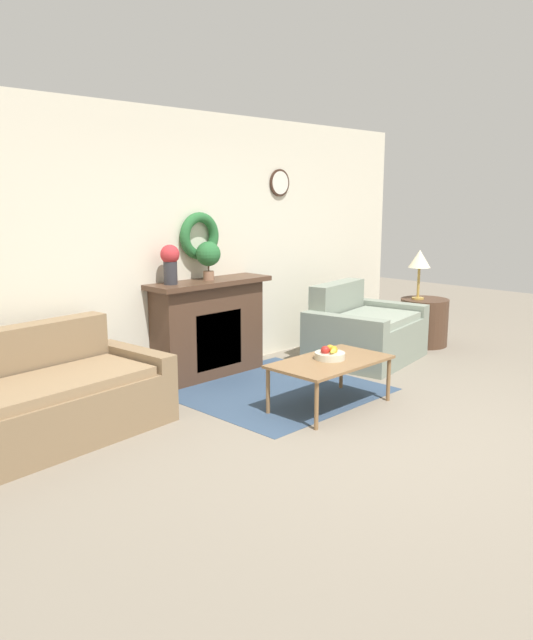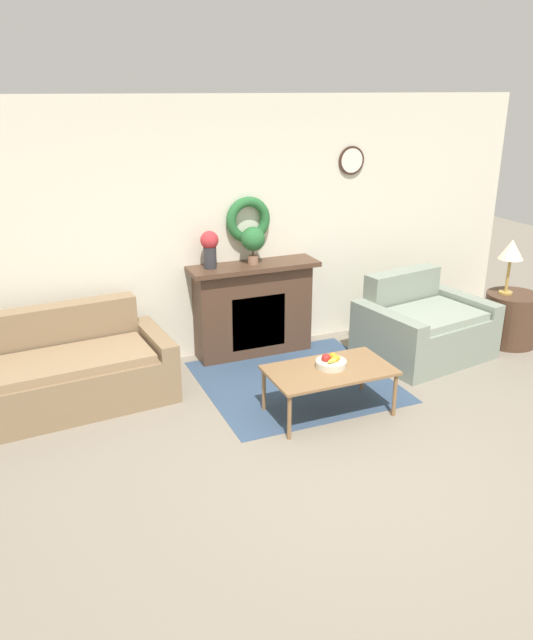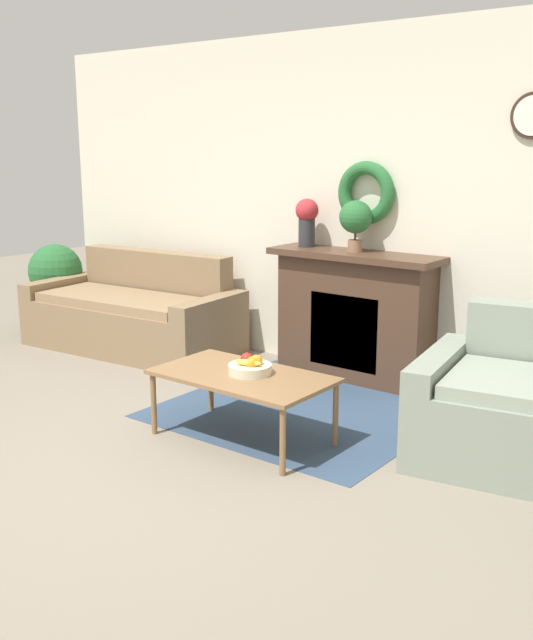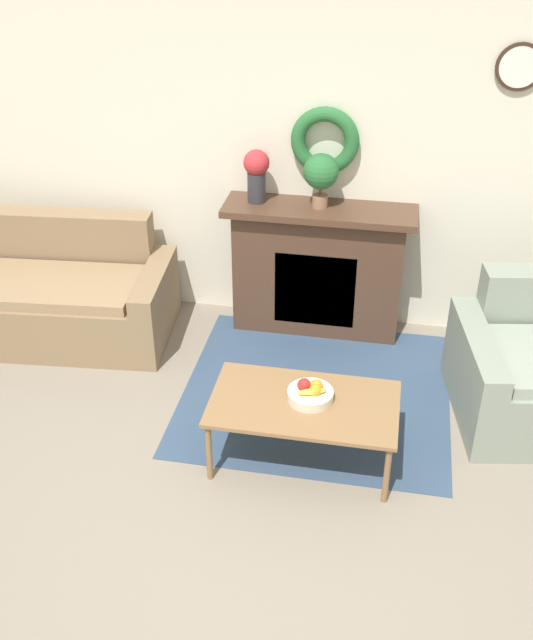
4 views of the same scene
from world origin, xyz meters
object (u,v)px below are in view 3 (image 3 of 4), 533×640
object	(u,v)px
couch_left	(135,315)
coffee_table	(243,380)
potted_plant_floor_by_couch	(56,274)
fruit_bowl	(250,367)
potted_plant_on_mantel	(356,219)
vase_on_mantel_left	(307,219)
fireplace	(354,315)

from	to	relation	value
couch_left	coffee_table	world-z (taller)	couch_left
couch_left	potted_plant_floor_by_couch	bearing A→B (deg)	172.55
fruit_bowl	potted_plant_on_mantel	distance (m)	1.68
fruit_bowl	vase_on_mantel_left	distance (m)	1.79
coffee_table	potted_plant_on_mantel	xyz separation A→B (m)	(-0.12, 1.51, 0.87)
couch_left	vase_on_mantel_left	distance (m)	1.90
couch_left	potted_plant_floor_by_couch	size ratio (longest dim) A/B	2.38
fireplace	fruit_bowl	xyz separation A→B (m)	(0.15, -1.49, -0.04)
couch_left	vase_on_mantel_left	bearing A→B (deg)	10.03
couch_left	potted_plant_on_mantel	distance (m)	2.31
vase_on_mantel_left	potted_plant_on_mantel	size ratio (longest dim) A/B	0.98
fireplace	potted_plant_floor_by_couch	world-z (taller)	fireplace
potted_plant_on_mantel	potted_plant_floor_by_couch	size ratio (longest dim) A/B	0.46
fireplace	vase_on_mantel_left	world-z (taller)	vase_on_mantel_left
potted_plant_floor_by_couch	vase_on_mantel_left	bearing A→B (deg)	7.70
potted_plant_on_mantel	potted_plant_floor_by_couch	distance (m)	3.35
couch_left	fruit_bowl	world-z (taller)	couch_left
couch_left	potted_plant_floor_by_couch	xyz separation A→B (m)	(-1.20, 0.05, 0.24)
fruit_bowl	potted_plant_on_mantel	bearing A→B (deg)	95.89
vase_on_mantel_left	coffee_table	bearing A→B (deg)	-69.15
vase_on_mantel_left	potted_plant_floor_by_couch	distance (m)	2.90
fireplace	potted_plant_floor_by_couch	distance (m)	3.28
potted_plant_on_mantel	fireplace	bearing A→B (deg)	78.23
fireplace	coffee_table	size ratio (longest dim) A/B	1.26
couch_left	potted_plant_on_mantel	bearing A→B (deg)	6.21
coffee_table	potted_plant_floor_by_couch	bearing A→B (deg)	161.13
fruit_bowl	potted_plant_floor_by_couch	size ratio (longest dim) A/B	0.32
fireplace	coffee_table	bearing A→B (deg)	-85.63
fruit_bowl	potted_plant_floor_by_couch	distance (m)	3.59
couch_left	fruit_bowl	bearing A→B (deg)	-30.78
fruit_bowl	potted_plant_floor_by_couch	bearing A→B (deg)	161.83
potted_plant_on_mantel	potted_plant_floor_by_couch	bearing A→B (deg)	-173.73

